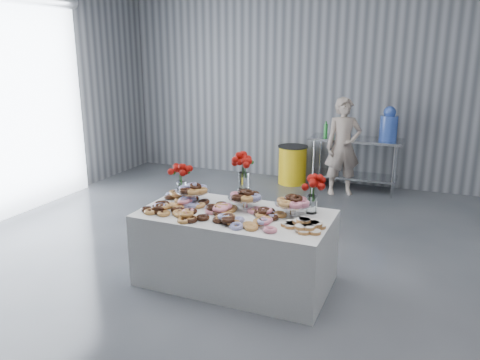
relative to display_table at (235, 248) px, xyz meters
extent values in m
plane|color=#3D4045|center=(0.17, -0.29, -0.38)|extent=(9.00, 9.00, 0.00)
cube|color=gray|center=(0.17, 4.21, 1.62)|extent=(8.00, 0.04, 4.00)
cube|color=white|center=(-3.77, 0.71, 1.12)|extent=(0.05, 3.00, 3.00)
cube|color=white|center=(0.00, 0.00, 0.00)|extent=(1.91, 1.01, 0.75)
cube|color=silver|center=(0.59, 3.81, 0.51)|extent=(1.50, 0.60, 0.04)
cube|color=silver|center=(0.59, 3.81, -0.12)|extent=(1.40, 0.55, 0.03)
cylinder|color=silver|center=(-0.06, 3.56, 0.05)|extent=(0.04, 0.04, 0.86)
cylinder|color=silver|center=(1.24, 3.56, 0.05)|extent=(0.04, 0.04, 0.86)
cylinder|color=silver|center=(-0.06, 4.06, 0.05)|extent=(0.04, 0.04, 0.86)
cylinder|color=silver|center=(1.24, 4.06, 0.05)|extent=(0.04, 0.04, 0.86)
cylinder|color=silver|center=(-0.55, 0.15, 0.44)|extent=(0.06, 0.06, 0.12)
cylinder|color=silver|center=(-0.55, 0.15, 0.50)|extent=(0.36, 0.36, 0.01)
cylinder|color=silver|center=(0.05, 0.15, 0.44)|extent=(0.06, 0.06, 0.12)
cylinder|color=silver|center=(0.05, 0.15, 0.50)|extent=(0.36, 0.36, 0.01)
cylinder|color=silver|center=(0.55, 0.15, 0.44)|extent=(0.06, 0.06, 0.12)
cylinder|color=silver|center=(0.55, 0.15, 0.50)|extent=(0.36, 0.36, 0.01)
cylinder|color=white|center=(-0.75, 0.26, 0.46)|extent=(0.11, 0.11, 0.18)
cylinder|color=#1E5919|center=(-0.75, 0.26, 0.59)|extent=(0.04, 0.04, 0.18)
cylinder|color=white|center=(0.70, 0.30, 0.46)|extent=(0.11, 0.11, 0.18)
cylinder|color=#1E5919|center=(0.70, 0.30, 0.59)|extent=(0.04, 0.04, 0.18)
cylinder|color=silver|center=(-0.05, 0.35, 0.45)|extent=(0.14, 0.14, 0.15)
cylinder|color=white|center=(-0.05, 0.35, 0.61)|extent=(0.11, 0.11, 0.18)
cylinder|color=#1E5919|center=(-0.05, 0.35, 0.75)|extent=(0.04, 0.04, 0.18)
cylinder|color=#426CE3|center=(1.09, 3.81, 0.73)|extent=(0.28, 0.28, 0.40)
sphere|color=#426CE3|center=(1.09, 3.81, 0.98)|extent=(0.20, 0.20, 0.20)
imported|color=#CC8C93|center=(0.43, 3.51, 0.42)|extent=(0.69, 0.59, 1.60)
cylinder|color=yellow|center=(-0.50, 3.81, -0.04)|extent=(0.49, 0.49, 0.66)
cylinder|color=black|center=(-0.50, 3.81, 0.30)|extent=(0.53, 0.53, 0.02)
camera|label=1|loc=(1.72, -4.05, 1.94)|focal=35.00mm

